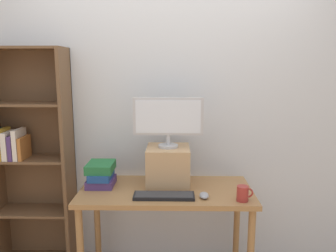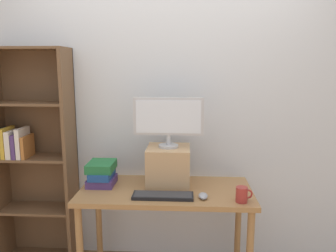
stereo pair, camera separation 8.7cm
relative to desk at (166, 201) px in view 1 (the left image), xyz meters
name	(u,v)px [view 1 (the left image)]	position (x,y,z in m)	size (l,w,h in m)	color
back_wall	(167,111)	(0.00, 0.44, 0.63)	(7.00, 0.08, 2.60)	silver
desk	(166,201)	(0.00, 0.00, 0.00)	(1.28, 0.60, 0.77)	#9E7042
bookshelf_unit	(30,157)	(-1.14, 0.29, 0.26)	(0.65, 0.28, 1.82)	brown
riser_box	(168,166)	(0.01, 0.11, 0.25)	(0.33, 0.32, 0.30)	tan
computer_monitor	(168,119)	(0.01, 0.10, 0.61)	(0.53, 0.15, 0.38)	#B7B7BA
keyboard	(164,196)	(-0.01, -0.16, 0.11)	(0.43, 0.14, 0.02)	black
computer_mouse	(204,195)	(0.27, -0.16, 0.12)	(0.06, 0.10, 0.04)	#99999E
book_stack	(101,174)	(-0.50, 0.07, 0.19)	(0.20, 0.25, 0.18)	#4C336B
coffee_mug	(243,193)	(0.53, -0.21, 0.15)	(0.11, 0.08, 0.10)	#9E2D28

